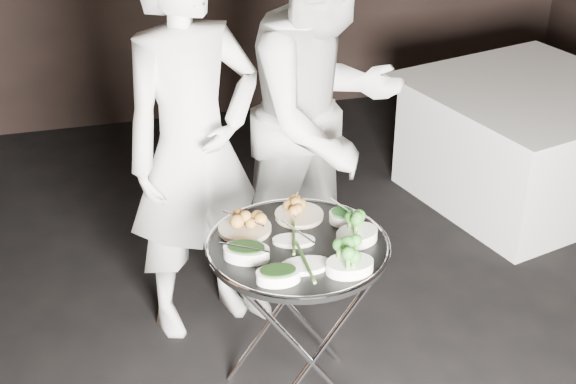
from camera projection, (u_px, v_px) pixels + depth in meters
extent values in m
cylinder|color=silver|center=(312.00, 362.00, 3.10)|extent=(0.53, 0.02, 0.78)
cylinder|color=silver|center=(312.00, 362.00, 3.10)|extent=(0.53, 0.02, 0.78)
cylinder|color=silver|center=(285.00, 301.00, 3.45)|extent=(0.53, 0.02, 0.78)
cylinder|color=silver|center=(285.00, 301.00, 3.45)|extent=(0.53, 0.02, 0.78)
cylinder|color=silver|center=(241.00, 263.00, 3.05)|extent=(0.02, 0.45, 0.02)
cylinder|color=silver|center=(353.00, 247.00, 3.15)|extent=(0.02, 0.45, 0.02)
cylinder|color=black|center=(298.00, 247.00, 3.09)|extent=(0.70, 0.70, 0.03)
torus|color=silver|center=(298.00, 244.00, 3.08)|extent=(0.71, 0.71, 0.02)
cylinder|color=beige|center=(245.00, 229.00, 3.16)|extent=(0.21, 0.21, 0.02)
cylinder|color=beige|center=(299.00, 215.00, 3.26)|extent=(0.20, 0.20, 0.02)
cylinder|color=white|center=(342.00, 217.00, 3.22)|extent=(0.11, 0.11, 0.04)
cylinder|color=silver|center=(243.00, 218.00, 3.15)|extent=(0.14, 0.16, 0.01)
cylinder|color=silver|center=(296.00, 205.00, 3.24)|extent=(0.07, 0.19, 0.01)
cylinder|color=silver|center=(345.00, 208.00, 3.22)|extent=(0.07, 0.19, 0.01)
cylinder|color=silver|center=(245.00, 248.00, 2.96)|extent=(0.17, 0.12, 0.01)
cylinder|color=silver|center=(357.00, 231.00, 3.06)|extent=(0.12, 0.17, 0.01)
cylinder|color=silver|center=(297.00, 231.00, 3.06)|extent=(0.09, 0.19, 0.01)
imported|color=silver|center=(194.00, 149.00, 3.56)|extent=(0.77, 0.63, 1.83)
imported|color=silver|center=(324.00, 118.00, 3.75)|extent=(1.14, 1.03, 1.92)
cube|color=white|center=(526.00, 145.00, 4.89)|extent=(1.14, 1.14, 0.71)
cube|color=white|center=(535.00, 89.00, 4.71)|extent=(1.28, 1.28, 0.02)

